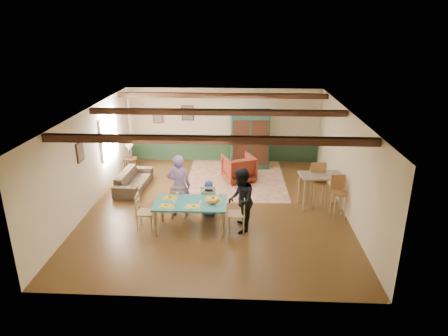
{
  "coord_description": "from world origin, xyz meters",
  "views": [
    {
      "loc": [
        0.7,
        -10.19,
        4.88
      ],
      "look_at": [
        0.21,
        0.01,
        1.15
      ],
      "focal_mm": 32.0,
      "sensor_mm": 36.0,
      "label": 1
    }
  ],
  "objects_px": {
    "dining_chair_end_left": "(145,212)",
    "armchair": "(239,168)",
    "dining_chair_far_left": "(179,200)",
    "person_woman": "(241,200)",
    "dining_chair_far_right": "(209,201)",
    "table_lamp": "(130,151)",
    "dining_chair_end_right": "(237,213)",
    "end_table": "(131,165)",
    "sofa": "(134,180)",
    "cat": "(212,201)",
    "bar_stool_left": "(319,186)",
    "person_child": "(209,198)",
    "bar_stool_right": "(339,198)",
    "counter_table": "(320,191)",
    "armoire": "(250,140)",
    "person_man": "(179,186)",
    "dining_table": "(191,216)"
  },
  "relations": [
    {
      "from": "dining_chair_end_left",
      "to": "armchair",
      "type": "xyz_separation_m",
      "value": [
        2.28,
        3.35,
        -0.04
      ]
    },
    {
      "from": "dining_chair_far_left",
      "to": "person_woman",
      "type": "bearing_deg",
      "value": 156.43
    },
    {
      "from": "dining_chair_far_right",
      "to": "dining_chair_far_left",
      "type": "bearing_deg",
      "value": 0.0
    },
    {
      "from": "table_lamp",
      "to": "person_woman",
      "type": "bearing_deg",
      "value": -45.65
    },
    {
      "from": "dining_chair_end_right",
      "to": "end_table",
      "type": "distance_m",
      "value": 5.38
    },
    {
      "from": "sofa",
      "to": "dining_chair_far_right",
      "type": "bearing_deg",
      "value": -123.28
    },
    {
      "from": "cat",
      "to": "sofa",
      "type": "distance_m",
      "value": 3.79
    },
    {
      "from": "dining_chair_end_right",
      "to": "table_lamp",
      "type": "xyz_separation_m",
      "value": [
        -3.71,
        3.89,
        0.3
      ]
    },
    {
      "from": "bar_stool_left",
      "to": "table_lamp",
      "type": "bearing_deg",
      "value": 154.69
    },
    {
      "from": "person_child",
      "to": "dining_chair_far_left",
      "type": "bearing_deg",
      "value": 5.71
    },
    {
      "from": "dining_chair_end_left",
      "to": "person_child",
      "type": "bearing_deg",
      "value": -62.7
    },
    {
      "from": "dining_chair_far_left",
      "to": "table_lamp",
      "type": "distance_m",
      "value": 3.88
    },
    {
      "from": "bar_stool_left",
      "to": "bar_stool_right",
      "type": "xyz_separation_m",
      "value": [
        0.42,
        -0.62,
        -0.05
      ]
    },
    {
      "from": "dining_chair_end_left",
      "to": "counter_table",
      "type": "bearing_deg",
      "value": -72.4
    },
    {
      "from": "dining_chair_far_right",
      "to": "table_lamp",
      "type": "relative_size",
      "value": 1.95
    },
    {
      "from": "dining_chair_far_right",
      "to": "cat",
      "type": "distance_m",
      "value": 0.9
    },
    {
      "from": "armoire",
      "to": "armchair",
      "type": "distance_m",
      "value": 1.44
    },
    {
      "from": "dining_chair_end_right",
      "to": "table_lamp",
      "type": "height_order",
      "value": "table_lamp"
    },
    {
      "from": "dining_chair_far_left",
      "to": "person_man",
      "type": "bearing_deg",
      "value": -90.0
    },
    {
      "from": "cat",
      "to": "end_table",
      "type": "relative_size",
      "value": 0.68
    },
    {
      "from": "bar_stool_left",
      "to": "person_woman",
      "type": "bearing_deg",
      "value": -148.94
    },
    {
      "from": "dining_chair_far_left",
      "to": "bar_stool_right",
      "type": "bearing_deg",
      "value": -178.69
    },
    {
      "from": "dining_chair_far_left",
      "to": "person_child",
      "type": "distance_m",
      "value": 0.79
    },
    {
      "from": "cat",
      "to": "bar_stool_left",
      "type": "relative_size",
      "value": 0.29
    },
    {
      "from": "dining_chair_far_left",
      "to": "counter_table",
      "type": "bearing_deg",
      "value": -169.07
    },
    {
      "from": "armchair",
      "to": "end_table",
      "type": "bearing_deg",
      "value": -31.43
    },
    {
      "from": "dining_chair_end_right",
      "to": "armoire",
      "type": "distance_m",
      "value": 4.64
    },
    {
      "from": "armoire",
      "to": "counter_table",
      "type": "distance_m",
      "value": 3.71
    },
    {
      "from": "cat",
      "to": "table_lamp",
      "type": "height_order",
      "value": "table_lamp"
    },
    {
      "from": "bar_stool_left",
      "to": "armchair",
      "type": "bearing_deg",
      "value": 136.88
    },
    {
      "from": "dining_chair_far_right",
      "to": "counter_table",
      "type": "distance_m",
      "value": 3.13
    },
    {
      "from": "counter_table",
      "to": "cat",
      "type": "bearing_deg",
      "value": -151.36
    },
    {
      "from": "dining_chair_far_left",
      "to": "sofa",
      "type": "height_order",
      "value": "dining_chair_far_left"
    },
    {
      "from": "sofa",
      "to": "bar_stool_left",
      "type": "relative_size",
      "value": 1.53
    },
    {
      "from": "armchair",
      "to": "armoire",
      "type": "bearing_deg",
      "value": -128.6
    },
    {
      "from": "dining_table",
      "to": "dining_chair_far_left",
      "type": "height_order",
      "value": "dining_chair_far_left"
    },
    {
      "from": "person_child",
      "to": "counter_table",
      "type": "distance_m",
      "value": 3.11
    },
    {
      "from": "bar_stool_right",
      "to": "table_lamp",
      "type": "bearing_deg",
      "value": 148.18
    },
    {
      "from": "dining_chair_far_left",
      "to": "person_man",
      "type": "relative_size",
      "value": 0.55
    },
    {
      "from": "bar_stool_right",
      "to": "dining_table",
      "type": "bearing_deg",
      "value": -173.67
    },
    {
      "from": "bar_stool_left",
      "to": "bar_stool_right",
      "type": "distance_m",
      "value": 0.75
    },
    {
      "from": "bar_stool_left",
      "to": "dining_chair_end_left",
      "type": "bearing_deg",
      "value": -164.93
    },
    {
      "from": "dining_chair_end_left",
      "to": "bar_stool_right",
      "type": "height_order",
      "value": "bar_stool_right"
    },
    {
      "from": "armoire",
      "to": "bar_stool_right",
      "type": "xyz_separation_m",
      "value": [
        2.3,
        -3.76,
        -0.47
      ]
    },
    {
      "from": "counter_table",
      "to": "bar_stool_right",
      "type": "relative_size",
      "value": 1.01
    },
    {
      "from": "dining_chair_end_left",
      "to": "bar_stool_left",
      "type": "xyz_separation_m",
      "value": [
        4.51,
        1.47,
        0.15
      ]
    },
    {
      "from": "person_child",
      "to": "bar_stool_left",
      "type": "xyz_separation_m",
      "value": [
        2.99,
        0.67,
        0.13
      ]
    },
    {
      "from": "cat",
      "to": "bar_stool_right",
      "type": "relative_size",
      "value": 0.31
    },
    {
      "from": "bar_stool_right",
      "to": "dining_chair_end_right",
      "type": "bearing_deg",
      "value": -168.84
    },
    {
      "from": "dining_chair_far_right",
      "to": "person_woman",
      "type": "distance_m",
      "value": 1.15
    }
  ]
}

